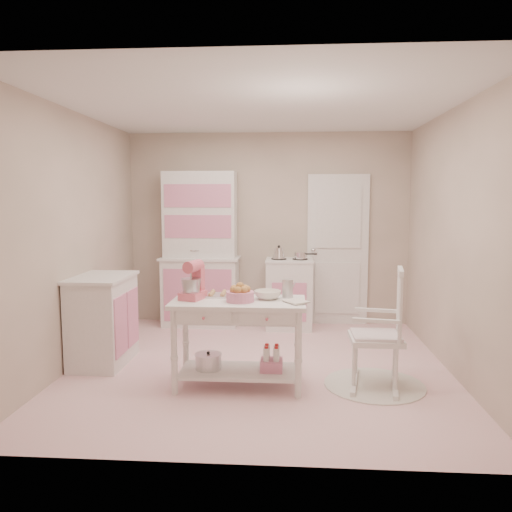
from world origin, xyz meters
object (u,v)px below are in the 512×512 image
Objects in this scene: hutch at (200,249)px; work_table at (239,343)px; base_cabinet at (103,320)px; rocking_chair at (376,327)px; stand_mixer at (193,281)px; bread_basket at (240,296)px; stove at (289,293)px.

hutch is 1.73× the size of work_table.
rocking_chair reaches higher than base_cabinet.
stand_mixer is at bearing -81.41° from hutch.
hutch is 8.32× the size of bread_basket.
rocking_chair reaches higher than bread_basket.
base_cabinet is 1.29m from stand_mixer.
work_table is 0.45m from bread_basket.
hutch reaches higher than stove.
base_cabinet is at bearing -140.38° from stove.
stove is 2.20m from rocking_chair.
work_table is at bearing -71.18° from hutch.
hutch is 2.20m from stand_mixer.
base_cabinet is at bearing -179.68° from rocking_chair.
stove is 3.68× the size of bread_basket.
hutch is 1.89× the size of rocking_chair.
bread_basket is at bearing -21.93° from base_cabinet.
base_cabinet is 0.84× the size of rocking_chair.
work_table is at bearing -20.52° from base_cabinet.
base_cabinet is (-1.93, -1.60, 0.00)m from stove.
stand_mixer reaches higher than rocking_chair.
hutch reaches higher than base_cabinet.
work_table is (-0.45, -2.15, -0.06)m from stove.
bread_basket is (0.77, -2.25, -0.19)m from hutch.
rocking_chair reaches higher than work_table.
stove is 0.77× the size of work_table.
stand_mixer is at bearing -26.75° from base_cabinet.
stove is at bearing 78.91° from bread_basket.
stove reaches higher than work_table.
stove is (1.20, -0.05, -0.58)m from hutch.
bread_basket is at bearing -68.20° from work_table.
stand_mixer reaches higher than work_table.
work_table is (-1.24, -0.09, -0.15)m from rocking_chair.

